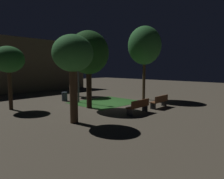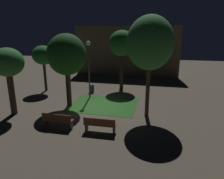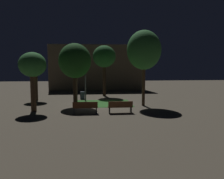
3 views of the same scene
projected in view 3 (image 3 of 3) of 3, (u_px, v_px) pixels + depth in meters
ground_plane at (101, 104)px, 21.70m from camera, size 60.00×60.00×0.00m
grass_lawn at (103, 103)px, 22.24m from camera, size 5.05×4.28×0.01m
bench_by_lamp at (85, 107)px, 17.65m from camera, size 1.80×0.48×0.88m
bench_lawn_edge at (120, 106)px, 17.89m from camera, size 1.81×0.52×0.88m
tree_back_right at (75, 61)px, 20.79m from camera, size 2.78×2.78×5.35m
tree_near_wall at (104, 57)px, 27.04m from camera, size 2.55×2.55×5.64m
tree_right_canopy at (36, 67)px, 23.89m from camera, size 2.02×2.02×4.26m
tree_left_canopy at (32, 66)px, 18.23m from camera, size 2.05×2.05×4.48m
tree_back_left at (144, 50)px, 20.61m from camera, size 2.90×2.90×6.44m
lamp_post_path_center at (85, 68)px, 23.22m from camera, size 0.36×0.36×4.75m
trash_bin at (82, 95)px, 24.97m from camera, size 0.47×0.47×0.76m
building_wall_backdrop at (97, 68)px, 33.06m from camera, size 13.08×0.80×6.19m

